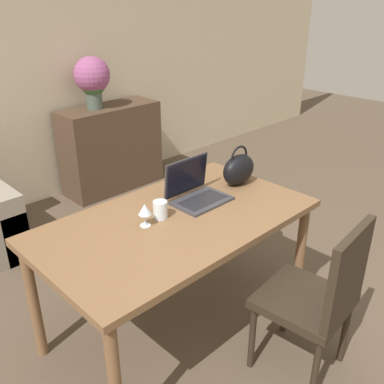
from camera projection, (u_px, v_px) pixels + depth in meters
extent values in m
plane|color=brown|center=(243.00, 378.00, 2.35)|extent=(14.00, 14.00, 0.00)
cube|color=brown|center=(176.00, 221.00, 2.40)|extent=(1.56, 0.89, 0.04)
cylinder|color=brown|center=(300.00, 256.00, 2.77)|extent=(0.06, 0.06, 0.73)
cylinder|color=brown|center=(34.00, 303.00, 2.36)|extent=(0.06, 0.06, 0.73)
cylinder|color=brown|center=(213.00, 216.00, 3.27)|extent=(0.06, 0.06, 0.73)
cube|color=#2D2319|center=(304.00, 300.00, 2.26)|extent=(0.48, 0.48, 0.05)
cube|color=#2D2319|center=(348.00, 274.00, 2.03)|extent=(0.42, 0.08, 0.47)
cylinder|color=#2D2319|center=(252.00, 337.00, 2.34)|extent=(0.04, 0.04, 0.42)
cylinder|color=#2D2319|center=(286.00, 303.00, 2.59)|extent=(0.04, 0.04, 0.42)
cylinder|color=#2D2319|center=(315.00, 372.00, 2.12)|extent=(0.04, 0.04, 0.42)
cylinder|color=#2D2319|center=(345.00, 331.00, 2.38)|extent=(0.04, 0.04, 0.42)
cube|color=#4C3828|center=(112.00, 148.00, 4.47)|extent=(1.03, 0.40, 0.88)
cube|color=#38383D|center=(202.00, 201.00, 2.57)|extent=(0.34, 0.23, 0.02)
cube|color=black|center=(203.00, 200.00, 2.56)|extent=(0.29, 0.15, 0.00)
cube|color=#38383D|center=(186.00, 176.00, 2.60)|extent=(0.34, 0.03, 0.23)
cube|color=black|center=(187.00, 176.00, 2.60)|extent=(0.31, 0.03, 0.21)
cylinder|color=silver|center=(160.00, 210.00, 2.37)|extent=(0.08, 0.08, 0.10)
cylinder|color=silver|center=(146.00, 225.00, 2.31)|extent=(0.06, 0.06, 0.01)
cylinder|color=silver|center=(145.00, 220.00, 2.29)|extent=(0.01, 0.01, 0.07)
cone|color=silver|center=(145.00, 209.00, 2.27)|extent=(0.07, 0.07, 0.06)
ellipsoid|color=black|center=(239.00, 170.00, 2.77)|extent=(0.26, 0.14, 0.20)
torus|color=black|center=(239.00, 157.00, 2.74)|extent=(0.16, 0.01, 0.16)
cylinder|color=#47564C|center=(94.00, 99.00, 4.15)|extent=(0.15, 0.15, 0.20)
sphere|color=#3D6B38|center=(93.00, 82.00, 4.08)|extent=(0.26, 0.26, 0.26)
sphere|color=#994C7F|center=(92.00, 75.00, 4.05)|extent=(0.34, 0.34, 0.34)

